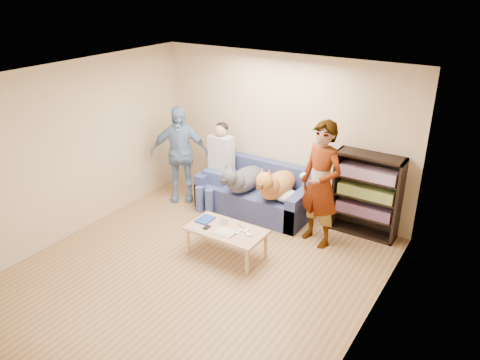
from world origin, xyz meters
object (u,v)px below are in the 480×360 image
Objects in this scene: person_standing_left at (179,154)px; sofa at (256,195)px; notebook_blue at (205,219)px; dog_tan at (276,184)px; person_standing_right at (321,185)px; person_seated at (218,162)px; camera_silver at (224,222)px; dog_gray at (243,179)px; bookshelf at (367,193)px; coffee_table at (226,232)px.

person_standing_left is 0.90× the size of sofa.
notebook_blue is 0.22× the size of dog_tan.
person_standing_right reaches higher than person_standing_left.
person_standing_right is 1.28× the size of person_seated.
dog_tan is (0.46, -0.17, 0.37)m from sofa.
person_standing_right is at bearing 40.50° from camera_silver.
person_seated is at bearing -16.84° from person_standing_left.
dog_gray is at bearing -112.81° from sofa.
person_standing_right is 2.01m from person_seated.
person_seated is (-0.68, -0.13, 0.49)m from sofa.
camera_silver is at bearing -65.46° from person_standing_left.
bookshelf is at bearing -23.69° from person_standing_left.
person_standing_left is at bearing 141.34° from notebook_blue.
dog_tan is 1.40m from bookshelf.
camera_silver is 1.53m from person_seated.
dog_tan is (0.22, 1.13, 0.21)m from camera_silver.
person_seated is at bearing 177.71° from dog_tan.
person_seated is 1.71m from coffee_table.
bookshelf is at bearing 16.85° from dog_tan.
dog_gray is 1.06× the size of dog_tan.
dog_gray reaches higher than camera_silver.
dog_tan is at bearing 85.29° from coffee_table.
person_standing_right is 1.51m from coffee_table.
dog_gray is (-0.11, -0.25, 0.36)m from sofa.
bookshelf is (1.44, 1.66, 0.31)m from coffee_table.
bookshelf is at bearing 41.14° from notebook_blue.
person_standing_left is 1.90m from camera_silver.
coffee_table is (0.12, -0.12, -0.07)m from camera_silver.
bookshelf is (1.91, 0.48, 0.04)m from dog_gray.
bookshelf is (0.50, 0.63, -0.26)m from person_standing_right.
person_standing_left reaches higher than bookshelf.
person_seated is 1.14m from dog_tan.
person_standing_left is at bearing 148.43° from camera_silver.
notebook_blue is at bearing 172.87° from coffee_table.
notebook_blue is 0.41m from coffee_table.
bookshelf reaches higher than dog_gray.
notebook_blue is 0.14× the size of sofa.
coffee_table is at bearing -68.56° from dog_gray.
sofa is (-0.24, 1.31, -0.16)m from camera_silver.
camera_silver reaches higher than notebook_blue.
dog_gray is (-0.34, 1.06, 0.20)m from camera_silver.
coffee_table is at bearing -113.59° from person_standing_right.
sofa is at bearing 159.47° from dog_tan.
person_seated reaches higher than notebook_blue.
bookshelf is (3.15, 0.57, -0.17)m from person_standing_left.
coffee_table is 2.22m from bookshelf.
coffee_table is (1.71, -1.09, -0.48)m from person_standing_left.
person_seated is 0.60m from dog_gray.
dog_tan reaches higher than notebook_blue.
person_standing_left is at bearing -174.94° from dog_tan.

